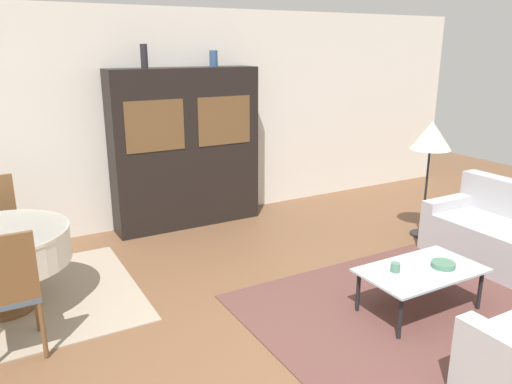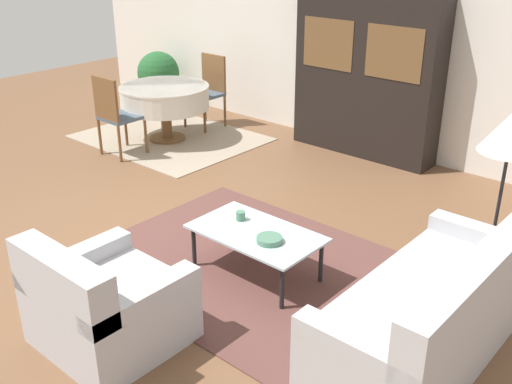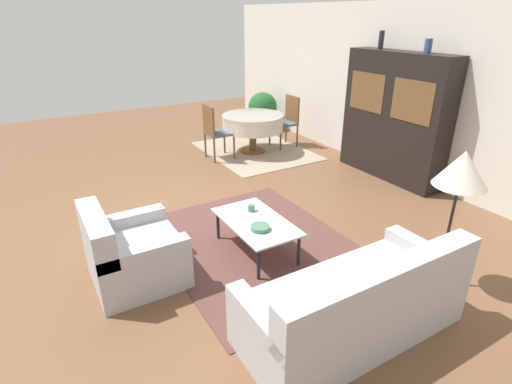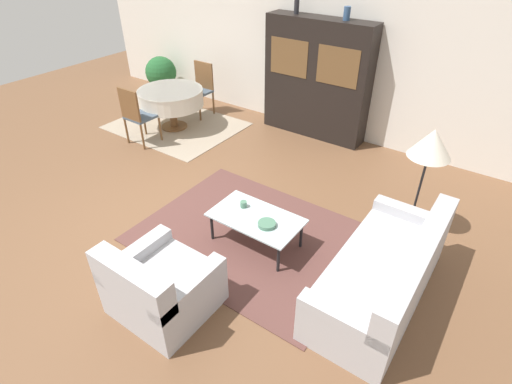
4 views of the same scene
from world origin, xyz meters
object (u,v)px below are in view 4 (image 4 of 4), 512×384
at_px(armchair, 160,287).
at_px(display_cabinet, 316,80).
at_px(couch, 384,276).
at_px(dining_chair_near, 136,113).
at_px(bowl, 267,224).
at_px(vase_short, 347,13).
at_px(vase_tall, 297,5).
at_px(dining_table, 171,98).
at_px(floor_lamp, 431,146).
at_px(coffee_table, 256,219).
at_px(potted_plant, 161,73).
at_px(dining_chair_far, 201,86).
at_px(cup, 244,204).

bearing_deg(armchair, display_cabinet, 99.25).
xyz_separation_m(couch, dining_chair_near, (-4.69, 0.92, 0.27)).
xyz_separation_m(bowl, vase_short, (-0.69, 3.15, 1.67)).
bearing_deg(vase_tall, display_cabinet, -0.11).
distance_m(dining_table, floor_lamp, 4.66).
height_order(couch, vase_tall, vase_tall).
relative_size(coffee_table, vase_short, 5.45).
height_order(bowl, potted_plant, potted_plant).
height_order(coffee_table, vase_short, vase_short).
height_order(armchair, display_cabinet, display_cabinet).
distance_m(dining_table, vase_short, 3.32).
height_order(display_cabinet, bowl, display_cabinet).
relative_size(couch, dining_chair_near, 1.92).
bearing_deg(dining_chair_near, display_cabinet, 43.38).
xyz_separation_m(armchair, coffee_table, (0.19, 1.35, 0.06)).
relative_size(couch, bowl, 9.41).
xyz_separation_m(couch, vase_tall, (-2.91, 3.04, 1.82)).
distance_m(couch, potted_plant, 6.70).
distance_m(dining_chair_far, cup, 3.86).
distance_m(coffee_table, dining_chair_near, 3.31).
xyz_separation_m(armchair, floor_lamp, (1.63, 2.64, 0.90)).
height_order(floor_lamp, bowl, floor_lamp).
bearing_deg(floor_lamp, vase_short, 137.22).
height_order(coffee_table, dining_chair_near, dining_chair_near).
xyz_separation_m(dining_table, vase_short, (2.65, 1.31, 1.50)).
height_order(floor_lamp, potted_plant, floor_lamp).
distance_m(display_cabinet, bowl, 3.39).
height_order(display_cabinet, vase_tall, vase_tall).
xyz_separation_m(dining_table, dining_chair_near, (0.00, -0.81, -0.02)).
bearing_deg(bowl, dining_table, 151.10).
xyz_separation_m(coffee_table, vase_tall, (-1.38, 3.09, 1.76)).
distance_m(dining_chair_near, floor_lamp, 4.65).
relative_size(display_cabinet, floor_lamp, 1.42).
height_order(armchair, dining_chair_far, dining_chair_far).
xyz_separation_m(dining_table, potted_plant, (-1.39, 1.07, -0.09)).
bearing_deg(dining_chair_near, floor_lamp, 3.99).
bearing_deg(armchair, bowl, 73.40).
distance_m(coffee_table, vase_short, 3.58).
distance_m(armchair, vase_tall, 4.94).
bearing_deg(armchair, dining_table, 133.41).
height_order(armchair, coffee_table, armchair).
xyz_separation_m(coffee_table, potted_plant, (-4.55, 2.86, 0.13)).
height_order(dining_chair_near, bowl, dining_chair_near).
bearing_deg(display_cabinet, vase_tall, 179.89).
bearing_deg(dining_chair_near, vase_tall, 50.06).
bearing_deg(dining_table, couch, -20.28).
height_order(dining_table, dining_chair_far, dining_chair_far).
relative_size(display_cabinet, vase_short, 10.14).
height_order(armchair, vase_short, vase_short).
height_order(armchair, dining_chair_near, dining_chair_near).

